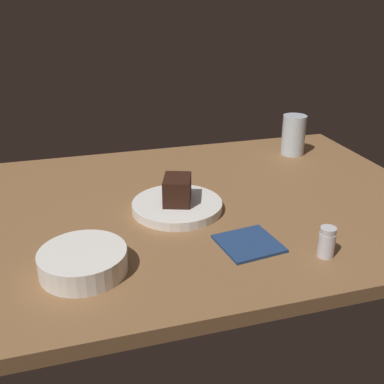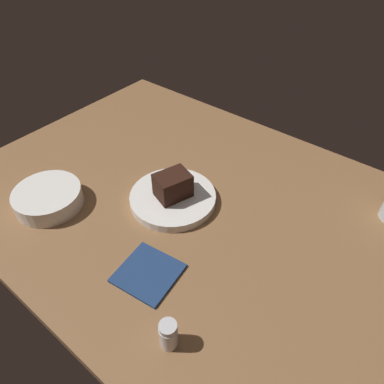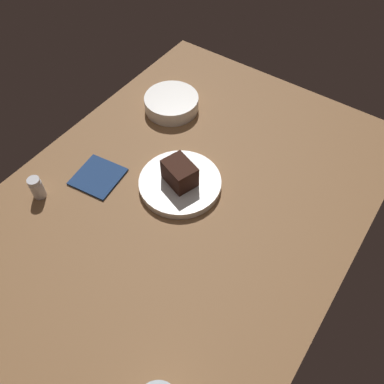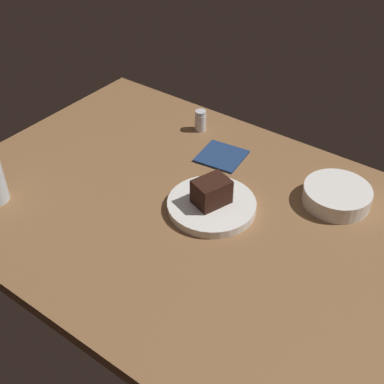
{
  "view_description": "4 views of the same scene",
  "coord_description": "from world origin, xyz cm",
  "px_view_note": "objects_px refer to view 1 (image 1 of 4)",
  "views": [
    {
      "loc": [
        27.94,
        96.28,
        51.27
      ],
      "look_at": [
        0.66,
        1.35,
        6.47
      ],
      "focal_mm": 42.38,
      "sensor_mm": 36.0,
      "label": 1
    },
    {
      "loc": [
        -38.72,
        49.69,
        64.11
      ],
      "look_at": [
        0.37,
        0.94,
        7.12
      ],
      "focal_mm": 33.05,
      "sensor_mm": 36.0,
      "label": 2
    },
    {
      "loc": [
        -46.25,
        -36.5,
        84.31
      ],
      "look_at": [
        2.97,
        -2.04,
        6.02
      ],
      "focal_mm": 37.29,
      "sensor_mm": 36.0,
      "label": 3
    },
    {
      "loc": [
        56.87,
        -75.39,
        83.3
      ],
      "look_at": [
        -0.76,
        2.63,
        5.74
      ],
      "focal_mm": 48.24,
      "sensor_mm": 36.0,
      "label": 4
    }
  ],
  "objects_px": {
    "dessert_plate": "(177,206)",
    "salt_shaker": "(327,242)",
    "water_glass": "(293,135)",
    "chocolate_cake_slice": "(177,190)",
    "folded_napkin": "(249,244)",
    "side_bowl": "(83,261)"
  },
  "relations": [
    {
      "from": "dessert_plate",
      "to": "salt_shaker",
      "type": "height_order",
      "value": "salt_shaker"
    },
    {
      "from": "water_glass",
      "to": "salt_shaker",
      "type": "bearing_deg",
      "value": 68.73
    },
    {
      "from": "salt_shaker",
      "to": "water_glass",
      "type": "relative_size",
      "value": 0.51
    },
    {
      "from": "dessert_plate",
      "to": "water_glass",
      "type": "distance_m",
      "value": 0.53
    },
    {
      "from": "dessert_plate",
      "to": "water_glass",
      "type": "height_order",
      "value": "water_glass"
    },
    {
      "from": "dessert_plate",
      "to": "chocolate_cake_slice",
      "type": "relative_size",
      "value": 2.61
    },
    {
      "from": "dessert_plate",
      "to": "chocolate_cake_slice",
      "type": "xyz_separation_m",
      "value": [
        -0.0,
        -0.0,
        0.04
      ]
    },
    {
      "from": "chocolate_cake_slice",
      "to": "dessert_plate",
      "type": "bearing_deg",
      "value": 35.94
    },
    {
      "from": "folded_napkin",
      "to": "chocolate_cake_slice",
      "type": "bearing_deg",
      "value": -62.72
    },
    {
      "from": "side_bowl",
      "to": "folded_napkin",
      "type": "xyz_separation_m",
      "value": [
        -0.33,
        -0.0,
        -0.02
      ]
    },
    {
      "from": "chocolate_cake_slice",
      "to": "water_glass",
      "type": "relative_size",
      "value": 0.66
    },
    {
      "from": "dessert_plate",
      "to": "water_glass",
      "type": "xyz_separation_m",
      "value": [
        -0.45,
        -0.29,
        0.05
      ]
    },
    {
      "from": "chocolate_cake_slice",
      "to": "side_bowl",
      "type": "height_order",
      "value": "chocolate_cake_slice"
    },
    {
      "from": "chocolate_cake_slice",
      "to": "folded_napkin",
      "type": "bearing_deg",
      "value": 117.28
    },
    {
      "from": "dessert_plate",
      "to": "chocolate_cake_slice",
      "type": "distance_m",
      "value": 0.04
    },
    {
      "from": "salt_shaker",
      "to": "side_bowl",
      "type": "height_order",
      "value": "salt_shaker"
    },
    {
      "from": "salt_shaker",
      "to": "side_bowl",
      "type": "distance_m",
      "value": 0.47
    },
    {
      "from": "dessert_plate",
      "to": "side_bowl",
      "type": "bearing_deg",
      "value": 40.87
    },
    {
      "from": "chocolate_cake_slice",
      "to": "salt_shaker",
      "type": "bearing_deg",
      "value": 129.77
    },
    {
      "from": "dessert_plate",
      "to": "water_glass",
      "type": "bearing_deg",
      "value": -147.45
    },
    {
      "from": "chocolate_cake_slice",
      "to": "salt_shaker",
      "type": "xyz_separation_m",
      "value": [
        -0.23,
        0.28,
        -0.02
      ]
    },
    {
      "from": "water_glass",
      "to": "side_bowl",
      "type": "xyz_separation_m",
      "value": [
        0.68,
        0.48,
        -0.04
      ]
    }
  ]
}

